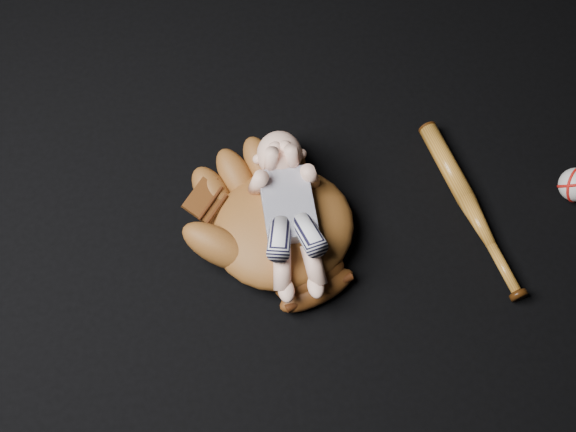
# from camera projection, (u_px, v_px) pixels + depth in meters

# --- Properties ---
(baseball_glove) EXTENTS (0.49, 0.52, 0.13)m
(baseball_glove) POSITION_uv_depth(u_px,v_px,m) (283.00, 224.00, 1.42)
(baseball_glove) COLOR brown
(baseball_glove) RESTS_ON ground
(newborn_baby) EXTENTS (0.18, 0.35, 0.14)m
(newborn_baby) POSITION_uv_depth(u_px,v_px,m) (290.00, 215.00, 1.37)
(newborn_baby) COLOR beige
(newborn_baby) RESTS_ON baseball_glove
(baseball_bat) EXTENTS (0.15, 0.42, 0.04)m
(baseball_bat) POSITION_uv_depth(u_px,v_px,m) (471.00, 209.00, 1.49)
(baseball_bat) COLOR #B06D22
(baseball_bat) RESTS_ON ground
(baseball) EXTENTS (0.09, 0.09, 0.07)m
(baseball) POSITION_uv_depth(u_px,v_px,m) (576.00, 185.00, 1.50)
(baseball) COLOR silver
(baseball) RESTS_ON ground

